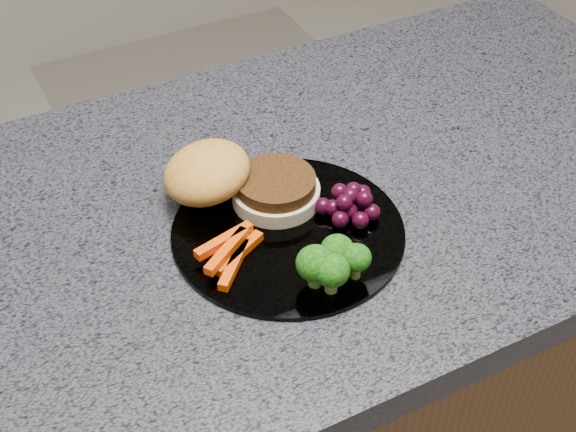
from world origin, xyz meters
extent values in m
cube|color=#52341C|center=(0.00, 0.00, 0.43)|extent=(1.20, 0.60, 0.86)
cube|color=#46454F|center=(0.00, 0.00, 0.88)|extent=(1.20, 0.60, 0.04)
cylinder|color=white|center=(-0.02, -0.06, 0.90)|extent=(0.26, 0.26, 0.01)
cylinder|color=beige|center=(-0.01, -0.01, 0.92)|extent=(0.13, 0.13, 0.02)
cylinder|color=#42240C|center=(-0.01, -0.01, 0.93)|extent=(0.12, 0.12, 0.02)
ellipsoid|color=#C98332|center=(-0.08, 0.03, 0.93)|extent=(0.13, 0.13, 0.06)
cube|color=#DD4303|center=(-0.10, -0.07, 0.91)|extent=(0.06, 0.05, 0.01)
cube|color=#DD4303|center=(-0.09, -0.07, 0.91)|extent=(0.07, 0.04, 0.01)
cube|color=#DD4303|center=(-0.10, -0.09, 0.91)|extent=(0.06, 0.06, 0.01)
cube|color=#DD4303|center=(-0.10, -0.06, 0.92)|extent=(0.07, 0.03, 0.01)
cube|color=#DD4303|center=(-0.10, -0.07, 0.92)|extent=(0.07, 0.05, 0.01)
cylinder|color=olive|center=(-0.03, -0.15, 0.91)|extent=(0.01, 0.01, 0.02)
ellipsoid|color=#123507|center=(-0.03, -0.15, 0.94)|extent=(0.04, 0.04, 0.04)
cylinder|color=olive|center=(0.00, -0.14, 0.91)|extent=(0.01, 0.01, 0.02)
ellipsoid|color=#123507|center=(0.00, -0.14, 0.93)|extent=(0.04, 0.04, 0.03)
cylinder|color=olive|center=(-0.02, -0.16, 0.91)|extent=(0.01, 0.01, 0.02)
ellipsoid|color=#123507|center=(-0.02, -0.16, 0.93)|extent=(0.04, 0.04, 0.03)
cylinder|color=olive|center=(0.01, -0.16, 0.91)|extent=(0.01, 0.01, 0.02)
ellipsoid|color=#123507|center=(0.01, -0.16, 0.93)|extent=(0.03, 0.03, 0.03)
sphere|color=black|center=(0.05, -0.08, 0.92)|extent=(0.02, 0.02, 0.02)
sphere|color=black|center=(0.07, -0.07, 0.92)|extent=(0.02, 0.02, 0.02)
sphere|color=black|center=(0.06, -0.05, 0.92)|extent=(0.02, 0.02, 0.02)
sphere|color=black|center=(0.04, -0.06, 0.92)|extent=(0.02, 0.02, 0.02)
sphere|color=black|center=(0.03, -0.08, 0.92)|extent=(0.02, 0.02, 0.02)
sphere|color=black|center=(0.05, -0.09, 0.92)|extent=(0.02, 0.02, 0.02)
sphere|color=black|center=(0.07, -0.09, 0.92)|extent=(0.02, 0.02, 0.02)
sphere|color=black|center=(0.08, -0.05, 0.92)|extent=(0.02, 0.02, 0.02)
sphere|color=black|center=(0.03, -0.05, 0.92)|extent=(0.02, 0.02, 0.02)
sphere|color=black|center=(0.06, -0.07, 0.93)|extent=(0.02, 0.02, 0.02)
sphere|color=black|center=(0.04, -0.07, 0.93)|extent=(0.02, 0.02, 0.02)
sphere|color=black|center=(0.07, -0.08, 0.93)|extent=(0.02, 0.02, 0.02)
sphere|color=black|center=(0.05, -0.05, 0.93)|extent=(0.02, 0.02, 0.02)
sphere|color=black|center=(0.06, -0.06, 0.93)|extent=(0.02, 0.02, 0.02)
camera|label=1|loc=(-0.32, -0.64, 1.51)|focal=50.00mm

